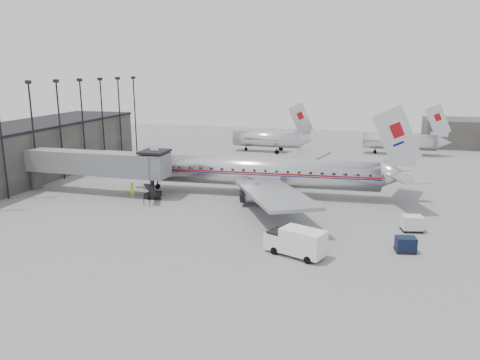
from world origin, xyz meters
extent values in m
plane|color=slate|center=(0.00, 0.00, 0.00)|extent=(160.00, 160.00, 0.00)
cube|color=#3B3836|center=(-34.00, 10.00, 4.00)|extent=(12.00, 46.00, 8.00)
cube|color=gold|center=(3.00, 6.00, 0.01)|extent=(60.00, 0.15, 0.01)
cube|color=slate|center=(-22.00, 3.60, 4.30)|extent=(12.00, 2.80, 3.00)
cube|color=slate|center=(-13.00, 3.60, 4.30)|extent=(8.00, 3.00, 3.10)
cube|color=slate|center=(-9.00, 4.00, 4.30)|extent=(3.20, 3.60, 3.20)
cube|color=black|center=(-9.00, 4.00, 6.20)|extent=(3.40, 3.80, 0.30)
cube|color=white|center=(-9.00, 4.00, 6.70)|extent=(1.20, 0.15, 0.80)
cylinder|color=black|center=(-9.30, 3.60, 1.40)|extent=(0.56, 0.56, 2.80)
cube|color=black|center=(-9.30, 3.60, 0.35)|extent=(1.60, 2.20, 0.70)
cylinder|color=black|center=(-9.30, 2.60, 0.30)|extent=(0.30, 0.60, 0.60)
cylinder|color=black|center=(-9.30, 4.60, 0.30)|extent=(0.30, 0.60, 0.60)
cylinder|color=#3B3836|center=(-27.50, 3.60, 1.40)|extent=(1.60, 1.60, 2.80)
cube|color=black|center=(-8.20, 1.30, 1.50)|extent=(0.90, 3.20, 2.90)
cylinder|color=black|center=(-27.50, -2.00, 7.50)|extent=(0.24, 0.24, 15.00)
cylinder|color=black|center=(-27.50, 4.00, 7.50)|extent=(0.24, 0.24, 15.00)
cube|color=black|center=(-27.50, 4.00, 15.00)|extent=(0.90, 0.25, 0.50)
cylinder|color=black|center=(-27.50, 10.00, 7.50)|extent=(0.24, 0.24, 15.00)
cube|color=black|center=(-27.50, 10.00, 15.00)|extent=(0.90, 0.25, 0.50)
cylinder|color=black|center=(-27.50, 16.00, 7.50)|extent=(0.24, 0.24, 15.00)
cube|color=black|center=(-27.50, 16.00, 15.00)|extent=(0.90, 0.25, 0.50)
cylinder|color=black|center=(-27.50, 22.00, 7.50)|extent=(0.24, 0.24, 15.00)
cube|color=black|center=(-27.50, 22.00, 15.00)|extent=(0.90, 0.25, 0.50)
cylinder|color=black|center=(-27.50, 28.00, 7.50)|extent=(0.24, 0.24, 15.00)
cube|color=black|center=(-27.50, 28.00, 15.00)|extent=(0.90, 0.25, 0.50)
cylinder|color=black|center=(-27.50, 34.00, 7.50)|extent=(0.24, 0.24, 15.00)
cube|color=black|center=(-27.50, 34.00, 15.00)|extent=(0.90, 0.25, 0.50)
cylinder|color=silver|center=(-2.00, 42.00, 2.60)|extent=(14.00, 3.20, 3.20)
cube|color=silver|center=(4.80, 42.00, 7.00)|extent=(5.17, 0.26, 6.52)
cylinder|color=black|center=(-6.50, 42.00, 0.50)|extent=(0.24, 0.24, 1.00)
cylinder|color=silver|center=(24.00, 46.00, 2.60)|extent=(14.00, 3.20, 3.20)
cube|color=silver|center=(30.80, 46.00, 7.00)|extent=(5.17, 0.26, 6.52)
cylinder|color=black|center=(19.50, 46.00, 0.50)|extent=(0.24, 0.24, 1.00)
cylinder|color=silver|center=(4.09, 9.00, 3.17)|extent=(31.89, 5.97, 3.91)
cone|color=silver|center=(-13.31, 7.86, 3.17)|extent=(3.42, 4.11, 3.91)
cone|color=silver|center=(21.81, 10.16, 3.59)|extent=(4.46, 3.98, 3.71)
cube|color=maroon|center=(4.09, 9.00, 3.43)|extent=(31.89, 6.02, 0.19)
cube|color=#0D0954|center=(4.09, 9.00, 3.19)|extent=(31.89, 6.02, 0.11)
cube|color=silver|center=(21.49, 10.14, 8.45)|extent=(6.49, 0.74, 8.12)
cube|color=gray|center=(6.64, 18.70, 2.85)|extent=(11.31, 17.87, 1.25)
cube|color=gray|center=(7.87, -0.28, 2.85)|extent=(13.01, 17.67, 1.25)
cylinder|color=gray|center=(4.26, 14.52, 1.53)|extent=(3.73, 2.45, 2.22)
cylinder|color=gray|center=(4.98, 3.55, 1.53)|extent=(3.73, 2.45, 2.22)
cylinder|color=black|center=(-10.67, 8.04, 0.69)|extent=(0.21, 0.21, 1.37)
cylinder|color=black|center=(6.02, 11.88, 0.74)|extent=(0.27, 0.27, 1.48)
cylinder|color=black|center=(6.02, 11.88, 0.48)|extent=(1.08, 0.44, 1.06)
cylinder|color=black|center=(6.38, 6.40, 0.74)|extent=(0.27, 0.27, 1.48)
cylinder|color=black|center=(6.38, 6.40, 0.48)|extent=(1.08, 0.44, 1.06)
cube|color=white|center=(12.83, -11.24, 1.49)|extent=(4.50, 3.51, 2.31)
cube|color=white|center=(10.27, -10.22, 1.05)|extent=(2.41, 2.60, 1.54)
cube|color=black|center=(10.27, -10.22, 1.71)|extent=(1.92, 2.23, 0.66)
cylinder|color=black|center=(10.21, -11.27, 0.35)|extent=(0.76, 0.52, 0.71)
cylinder|color=black|center=(10.94, -9.42, 0.35)|extent=(0.76, 0.52, 0.71)
cylinder|color=black|center=(13.49, -12.57, 0.35)|extent=(0.76, 0.52, 0.71)
cylinder|color=black|center=(14.22, -10.72, 0.35)|extent=(0.76, 0.52, 0.71)
cube|color=black|center=(22.00, -7.44, 0.85)|extent=(2.02, 1.67, 1.26)
cube|color=black|center=(22.00, -7.44, 0.18)|extent=(2.13, 1.77, 0.11)
cylinder|color=black|center=(21.40, -8.10, 0.13)|extent=(0.29, 0.16, 0.27)
cylinder|color=black|center=(22.81, -7.83, 0.13)|extent=(0.29, 0.16, 0.27)
cylinder|color=black|center=(21.19, -7.05, 0.13)|extent=(0.29, 0.16, 0.27)
cylinder|color=black|center=(22.60, -6.77, 0.13)|extent=(0.29, 0.16, 0.27)
cube|color=silver|center=(23.05, -1.15, 0.98)|extent=(2.34, 1.94, 1.44)
cube|color=black|center=(23.05, -1.15, 0.21)|extent=(2.46, 2.07, 0.12)
cylinder|color=black|center=(22.38, -1.93, 0.15)|extent=(0.33, 0.19, 0.31)
cylinder|color=black|center=(23.98, -1.58, 0.15)|extent=(0.33, 0.19, 0.31)
cylinder|color=black|center=(22.12, -0.73, 0.15)|extent=(0.33, 0.19, 0.31)
cylinder|color=black|center=(23.72, -0.37, 0.15)|extent=(0.33, 0.19, 0.31)
imported|color=#D5E91B|center=(-12.00, 3.00, 0.99)|extent=(0.76, 0.53, 1.97)
camera|label=1|loc=(17.94, -51.35, 16.94)|focal=35.00mm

